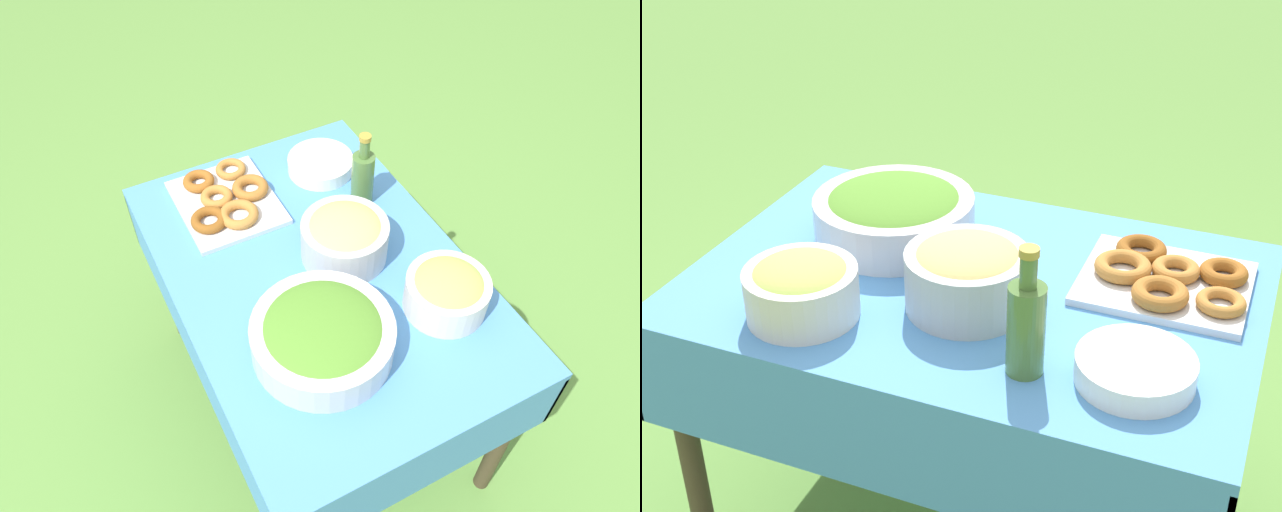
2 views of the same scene
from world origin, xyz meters
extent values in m
cube|color=#4C8CD1|center=(0.00, 0.00, 0.72)|extent=(1.17, 0.80, 0.02)
cube|color=#4C8CD1|center=(0.00, -0.39, 0.60)|extent=(1.17, 0.01, 0.22)
cube|color=#4C8CD1|center=(0.00, 0.39, 0.60)|extent=(1.17, 0.01, 0.22)
cube|color=#4C8CD1|center=(-0.58, 0.00, 0.60)|extent=(0.01, 0.80, 0.22)
cube|color=#4C8CD1|center=(0.58, 0.00, 0.60)|extent=(0.01, 0.80, 0.22)
cylinder|color=#473828|center=(-0.52, -0.34, 0.35)|extent=(0.05, 0.05, 0.71)
cylinder|color=#473828|center=(0.52, -0.34, 0.35)|extent=(0.05, 0.05, 0.71)
cylinder|color=#473828|center=(0.52, 0.34, 0.35)|extent=(0.05, 0.05, 0.71)
cylinder|color=silver|center=(0.24, -0.11, 0.78)|extent=(0.36, 0.36, 0.10)
ellipsoid|color=#51892D|center=(0.24, -0.11, 0.82)|extent=(0.32, 0.32, 0.07)
cylinder|color=#B2B7BC|center=(-0.02, 0.09, 0.79)|extent=(0.25, 0.25, 0.12)
ellipsoid|color=tan|center=(-0.02, 0.09, 0.84)|extent=(0.22, 0.22, 0.07)
cube|color=silver|center=(-0.37, -0.13, 0.74)|extent=(0.34, 0.29, 0.02)
torus|color=#B27533|center=(-0.49, -0.06, 0.76)|extent=(0.13, 0.13, 0.02)
torus|color=#B27533|center=(-0.38, -0.15, 0.76)|extent=(0.13, 0.13, 0.03)
torus|color=#93561E|center=(-0.48, -0.18, 0.76)|extent=(0.14, 0.14, 0.03)
torus|color=#A36628|center=(-0.37, -0.05, 0.76)|extent=(0.11, 0.11, 0.03)
torus|color=#B27533|center=(-0.28, -0.12, 0.76)|extent=(0.16, 0.16, 0.03)
torus|color=brown|center=(-0.30, -0.21, 0.76)|extent=(0.12, 0.12, 0.03)
cylinder|color=white|center=(-0.38, 0.20, 0.74)|extent=(0.21, 0.21, 0.01)
cylinder|color=white|center=(-0.38, 0.20, 0.75)|extent=(0.21, 0.21, 0.01)
cylinder|color=white|center=(-0.38, 0.20, 0.76)|extent=(0.21, 0.21, 0.01)
cylinder|color=white|center=(-0.38, 0.20, 0.78)|extent=(0.21, 0.21, 0.01)
cylinder|color=#4C7238|center=(-0.19, 0.25, 0.82)|extent=(0.07, 0.07, 0.17)
cylinder|color=#4C7238|center=(-0.19, 0.25, 0.94)|extent=(0.03, 0.03, 0.06)
cylinder|color=#A58C33|center=(-0.19, 0.25, 0.97)|extent=(0.04, 0.04, 0.01)
cylinder|color=silver|center=(0.26, 0.24, 0.78)|extent=(0.22, 0.22, 0.10)
ellipsoid|color=#ADCC59|center=(0.26, 0.24, 0.82)|extent=(0.19, 0.19, 0.07)
camera|label=1|loc=(1.01, -0.52, 2.07)|focal=35.00mm
camera|label=2|loc=(-0.57, 1.47, 1.70)|focal=50.00mm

